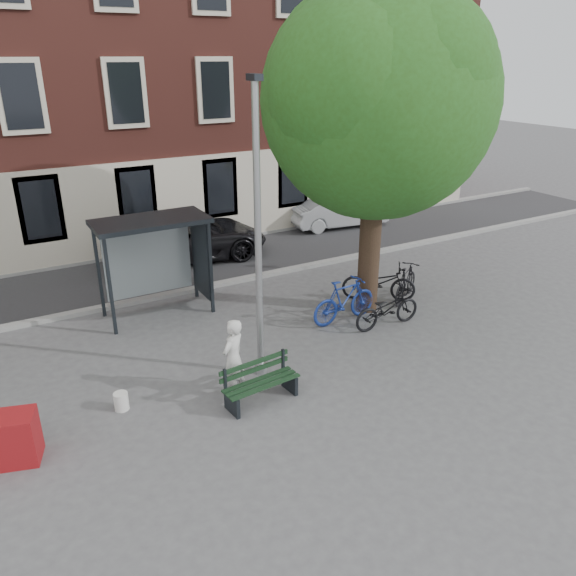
# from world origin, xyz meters

# --- Properties ---
(ground) EXTENTS (90.00, 90.00, 0.00)m
(ground) POSITION_xyz_m (0.00, 0.00, 0.00)
(ground) COLOR #4C4C4F
(ground) RESTS_ON ground
(road) EXTENTS (40.00, 4.00, 0.01)m
(road) POSITION_xyz_m (0.00, 7.00, 0.01)
(road) COLOR #28282B
(road) RESTS_ON ground
(curb_near) EXTENTS (40.00, 0.25, 0.12)m
(curb_near) POSITION_xyz_m (0.00, 5.00, 0.06)
(curb_near) COLOR gray
(curb_near) RESTS_ON ground
(curb_far) EXTENTS (40.00, 0.25, 0.12)m
(curb_far) POSITION_xyz_m (0.00, 9.00, 0.06)
(curb_far) COLOR gray
(curb_far) RESTS_ON ground
(building_row) EXTENTS (30.00, 8.00, 14.00)m
(building_row) POSITION_xyz_m (0.00, 13.00, 7.00)
(building_row) COLOR brown
(building_row) RESTS_ON ground
(lamppost) EXTENTS (0.28, 0.35, 6.11)m
(lamppost) POSITION_xyz_m (0.00, 0.00, 2.78)
(lamppost) COLOR #9EA0A3
(lamppost) RESTS_ON ground
(tree_right) EXTENTS (5.76, 5.60, 8.20)m
(tree_right) POSITION_xyz_m (4.01, 1.38, 5.62)
(tree_right) COLOR black
(tree_right) RESTS_ON ground
(bus_shelter) EXTENTS (2.85, 1.45, 2.62)m
(bus_shelter) POSITION_xyz_m (-0.61, 4.11, 1.92)
(bus_shelter) COLOR #1E2328
(bus_shelter) RESTS_ON ground
(painter) EXTENTS (0.73, 0.66, 1.67)m
(painter) POSITION_xyz_m (-0.86, -0.50, 0.84)
(painter) COLOR silver
(painter) RESTS_ON ground
(bench) EXTENTS (1.63, 0.66, 0.82)m
(bench) POSITION_xyz_m (-0.51, -0.96, 0.38)
(bench) COLOR #1E2328
(bench) RESTS_ON ground
(bike_a) EXTENTS (1.91, 0.71, 1.00)m
(bike_a) POSITION_xyz_m (3.80, 0.39, 0.50)
(bike_a) COLOR black
(bike_a) RESTS_ON ground
(bike_b) EXTENTS (1.98, 0.66, 1.17)m
(bike_b) POSITION_xyz_m (3.04, 1.19, 0.59)
(bike_b) COLOR navy
(bike_b) RESTS_ON ground
(bike_c) EXTENTS (2.06, 1.79, 1.07)m
(bike_c) POSITION_xyz_m (4.66, 1.83, 0.54)
(bike_c) COLOR black
(bike_c) RESTS_ON ground
(bike_d) EXTENTS (1.72, 1.32, 1.03)m
(bike_d) POSITION_xyz_m (5.32, 1.46, 0.52)
(bike_d) COLOR black
(bike_d) RESTS_ON ground
(car_dark) EXTENTS (5.49, 2.95, 1.47)m
(car_dark) POSITION_xyz_m (1.28, 7.80, 0.73)
(car_dark) COLOR black
(car_dark) RESTS_ON ground
(car_silver) EXTENTS (4.07, 1.87, 1.29)m
(car_silver) POSITION_xyz_m (7.82, 8.40, 0.65)
(car_silver) COLOR #ABAEB3
(car_silver) RESTS_ON ground
(red_stand) EXTENTS (1.04, 0.83, 0.90)m
(red_stand) POSITION_xyz_m (-4.99, -0.48, 0.45)
(red_stand) COLOR maroon
(red_stand) RESTS_ON ground
(bucket_c) EXTENTS (0.33, 0.33, 0.36)m
(bucket_c) POSITION_xyz_m (-3.00, 0.11, 0.18)
(bucket_c) COLOR silver
(bucket_c) RESTS_ON ground
(notice_sign) EXTENTS (0.34, 0.05, 1.98)m
(notice_sign) POSITION_xyz_m (5.74, 3.47, 1.44)
(notice_sign) COLOR #9EA0A3
(notice_sign) RESTS_ON ground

